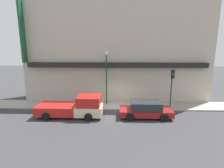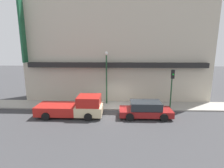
{
  "view_description": "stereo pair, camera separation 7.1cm",
  "coord_description": "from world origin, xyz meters",
  "px_view_note": "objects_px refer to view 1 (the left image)",
  "views": [
    {
      "loc": [
        0.12,
        -15.55,
        5.8
      ],
      "look_at": [
        -0.44,
        1.01,
        2.32
      ],
      "focal_mm": 28.0,
      "sensor_mm": 36.0,
      "label": 1
    },
    {
      "loc": [
        0.19,
        -15.54,
        5.8
      ],
      "look_at": [
        -0.44,
        1.01,
        2.32
      ],
      "focal_mm": 28.0,
      "sensor_mm": 36.0,
      "label": 2
    }
  ],
  "objects_px": {
    "fire_hydrant": "(141,104)",
    "street_lamp": "(106,71)",
    "pickup_truck": "(75,107)",
    "parked_car": "(145,109)",
    "traffic_light": "(172,82)"
  },
  "relations": [
    {
      "from": "pickup_truck",
      "to": "fire_hydrant",
      "type": "relative_size",
      "value": 9.14
    },
    {
      "from": "pickup_truck",
      "to": "fire_hydrant",
      "type": "distance_m",
      "value": 6.29
    },
    {
      "from": "pickup_truck",
      "to": "parked_car",
      "type": "bearing_deg",
      "value": 0.49
    },
    {
      "from": "pickup_truck",
      "to": "street_lamp",
      "type": "xyz_separation_m",
      "value": [
        2.54,
        3.17,
        2.67
      ]
    },
    {
      "from": "pickup_truck",
      "to": "parked_car",
      "type": "height_order",
      "value": "pickup_truck"
    },
    {
      "from": "fire_hydrant",
      "to": "street_lamp",
      "type": "height_order",
      "value": "street_lamp"
    },
    {
      "from": "parked_car",
      "to": "street_lamp",
      "type": "relative_size",
      "value": 0.83
    },
    {
      "from": "parked_car",
      "to": "fire_hydrant",
      "type": "bearing_deg",
      "value": 93.77
    },
    {
      "from": "fire_hydrant",
      "to": "traffic_light",
      "type": "relative_size",
      "value": 0.16
    },
    {
      "from": "pickup_truck",
      "to": "fire_hydrant",
      "type": "xyz_separation_m",
      "value": [
        5.94,
        2.02,
        -0.36
      ]
    },
    {
      "from": "fire_hydrant",
      "to": "street_lamp",
      "type": "relative_size",
      "value": 0.12
    },
    {
      "from": "traffic_light",
      "to": "fire_hydrant",
      "type": "bearing_deg",
      "value": 176.28
    },
    {
      "from": "traffic_light",
      "to": "street_lamp",
      "type": "bearing_deg",
      "value": 167.73
    },
    {
      "from": "fire_hydrant",
      "to": "parked_car",
      "type": "bearing_deg",
      "value": -87.21
    },
    {
      "from": "parked_car",
      "to": "street_lamp",
      "type": "xyz_separation_m",
      "value": [
        -3.5,
        3.17,
        2.79
      ]
    }
  ]
}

